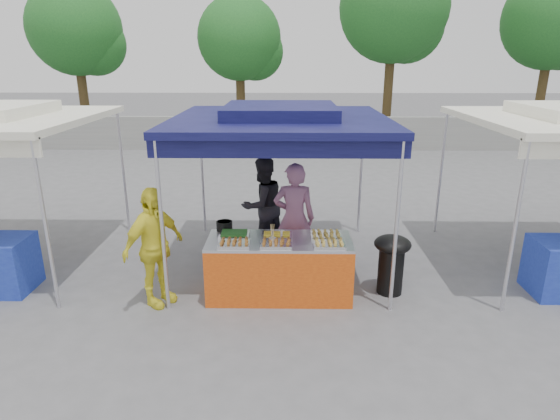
{
  "coord_description": "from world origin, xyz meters",
  "views": [
    {
      "loc": [
        0.09,
        -6.1,
        3.24
      ],
      "look_at": [
        0.0,
        0.6,
        1.05
      ],
      "focal_mm": 30.0,
      "sensor_mm": 36.0,
      "label": 1
    }
  ],
  "objects_px": {
    "cooking_pot": "(224,226)",
    "helper_man": "(263,205)",
    "vendor_table": "(279,268)",
    "wok_burner": "(391,259)",
    "customer_person": "(154,247)",
    "vendor_woman": "(294,218)"
  },
  "relations": [
    {
      "from": "wok_burner",
      "to": "customer_person",
      "type": "relative_size",
      "value": 0.53
    },
    {
      "from": "vendor_table",
      "to": "customer_person",
      "type": "bearing_deg",
      "value": -171.31
    },
    {
      "from": "helper_man",
      "to": "wok_burner",
      "type": "bearing_deg",
      "value": 103.67
    },
    {
      "from": "cooking_pot",
      "to": "vendor_woman",
      "type": "distance_m",
      "value": 1.12
    },
    {
      "from": "wok_burner",
      "to": "customer_person",
      "type": "height_order",
      "value": "customer_person"
    },
    {
      "from": "vendor_table",
      "to": "helper_man",
      "type": "relative_size",
      "value": 1.2
    },
    {
      "from": "cooking_pot",
      "to": "customer_person",
      "type": "xyz_separation_m",
      "value": [
        -0.87,
        -0.61,
        -0.09
      ]
    },
    {
      "from": "helper_man",
      "to": "cooking_pot",
      "type": "bearing_deg",
      "value": 31.24
    },
    {
      "from": "vendor_table",
      "to": "helper_man",
      "type": "xyz_separation_m",
      "value": [
        -0.31,
        1.62,
        0.41
      ]
    },
    {
      "from": "wok_burner",
      "to": "vendor_table",
      "type": "bearing_deg",
      "value": 178.77
    },
    {
      "from": "customer_person",
      "to": "vendor_table",
      "type": "bearing_deg",
      "value": -46.54
    },
    {
      "from": "helper_man",
      "to": "customer_person",
      "type": "bearing_deg",
      "value": 16.49
    },
    {
      "from": "vendor_table",
      "to": "wok_burner",
      "type": "relative_size",
      "value": 2.29
    },
    {
      "from": "cooking_pot",
      "to": "helper_man",
      "type": "distance_m",
      "value": 1.37
    },
    {
      "from": "vendor_table",
      "to": "wok_burner",
      "type": "bearing_deg",
      "value": 3.58
    },
    {
      "from": "cooking_pot",
      "to": "helper_man",
      "type": "xyz_separation_m",
      "value": [
        0.49,
        1.27,
        -0.08
      ]
    },
    {
      "from": "helper_man",
      "to": "customer_person",
      "type": "height_order",
      "value": "helper_man"
    },
    {
      "from": "vendor_table",
      "to": "cooking_pot",
      "type": "distance_m",
      "value": 1.01
    },
    {
      "from": "customer_person",
      "to": "wok_burner",
      "type": "bearing_deg",
      "value": -49.02
    },
    {
      "from": "customer_person",
      "to": "vendor_woman",
      "type": "bearing_deg",
      "value": -25.85
    },
    {
      "from": "cooking_pot",
      "to": "wok_burner",
      "type": "xyz_separation_m",
      "value": [
        2.39,
        -0.25,
        -0.4
      ]
    },
    {
      "from": "wok_burner",
      "to": "vendor_woman",
      "type": "relative_size",
      "value": 0.5
    }
  ]
}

